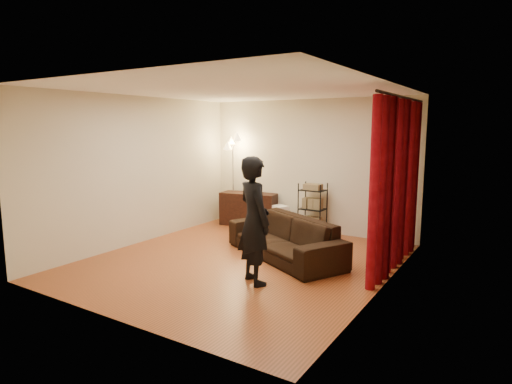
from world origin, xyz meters
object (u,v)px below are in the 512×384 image
Objects in this scene: sofa at (284,238)px; storage_boxes at (280,218)px; floor_lamp at (233,180)px; media_cabinet at (249,209)px; person at (254,221)px; wire_shelf at (312,209)px.

sofa reaches higher than storage_boxes.
sofa is 2.81m from floor_lamp.
storage_boxes is (0.81, -0.04, -0.10)m from media_cabinet.
person reaches higher than storage_boxes.
floor_lamp is (-1.94, 0.01, 0.45)m from wire_shelf.
floor_lamp is at bearing 173.29° from media_cabinet.
media_cabinet reaches higher than storage_boxes.
media_cabinet is 2.35× the size of storage_boxes.
sofa is at bearing -53.06° from media_cabinet.
sofa is 4.37× the size of storage_boxes.
wire_shelf is 0.54× the size of floor_lamp.
floor_lamp reaches higher than media_cabinet.
media_cabinet is at bearing 176.89° from storage_boxes.
wire_shelf is (-0.25, 1.64, 0.19)m from sofa.
person is (0.19, -1.23, 0.54)m from sofa.
person is 3.55m from media_cabinet.
storage_boxes is 0.50× the size of wire_shelf.
sofa is 2.20× the size of wire_shelf.
person is 0.90× the size of floor_lamp.
floor_lamp is at bearing -174.07° from wire_shelf.
wire_shelf is at bearing -0.30° from floor_lamp.
floor_lamp is (-1.21, 0.02, 0.71)m from storage_boxes.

